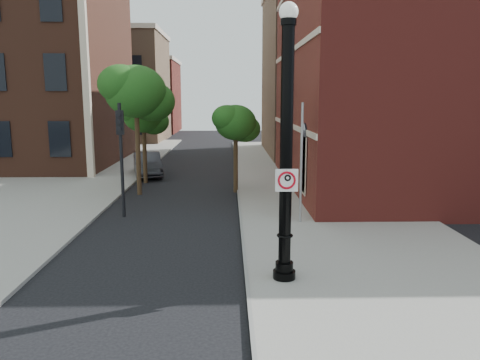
{
  "coord_description": "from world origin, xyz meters",
  "views": [
    {
      "loc": [
        1.57,
        -11.94,
        5.02
      ],
      "look_at": [
        1.91,
        2.0,
        2.55
      ],
      "focal_mm": 35.0,
      "sensor_mm": 36.0,
      "label": 1
    }
  ],
  "objects_px": {
    "no_parking_sign": "(287,180)",
    "traffic_signal_left": "(121,141)",
    "traffic_signal_right": "(286,132)",
    "lamppost": "(286,160)",
    "parked_car": "(147,164)"
  },
  "relations": [
    {
      "from": "no_parking_sign",
      "to": "traffic_signal_left",
      "type": "relative_size",
      "value": 0.12
    },
    {
      "from": "no_parking_sign",
      "to": "traffic_signal_right",
      "type": "distance_m",
      "value": 6.72
    },
    {
      "from": "no_parking_sign",
      "to": "lamppost",
      "type": "bearing_deg",
      "value": 91.07
    },
    {
      "from": "lamppost",
      "to": "no_parking_sign",
      "type": "distance_m",
      "value": 0.54
    },
    {
      "from": "parked_car",
      "to": "traffic_signal_right",
      "type": "height_order",
      "value": "traffic_signal_right"
    },
    {
      "from": "lamppost",
      "to": "no_parking_sign",
      "type": "bearing_deg",
      "value": -89.19
    },
    {
      "from": "lamppost",
      "to": "traffic_signal_right",
      "type": "distance_m",
      "value": 6.49
    },
    {
      "from": "parked_car",
      "to": "no_parking_sign",
      "type": "bearing_deg",
      "value": -82.91
    },
    {
      "from": "lamppost",
      "to": "traffic_signal_right",
      "type": "relative_size",
      "value": 1.36
    },
    {
      "from": "no_parking_sign",
      "to": "traffic_signal_left",
      "type": "height_order",
      "value": "traffic_signal_left"
    },
    {
      "from": "traffic_signal_right",
      "to": "lamppost",
      "type": "bearing_deg",
      "value": -110.48
    },
    {
      "from": "no_parking_sign",
      "to": "traffic_signal_left",
      "type": "distance_m",
      "value": 9.62
    },
    {
      "from": "lamppost",
      "to": "traffic_signal_left",
      "type": "relative_size",
      "value": 1.53
    },
    {
      "from": "traffic_signal_left",
      "to": "traffic_signal_right",
      "type": "height_order",
      "value": "traffic_signal_right"
    },
    {
      "from": "no_parking_sign",
      "to": "traffic_signal_right",
      "type": "height_order",
      "value": "traffic_signal_right"
    }
  ]
}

